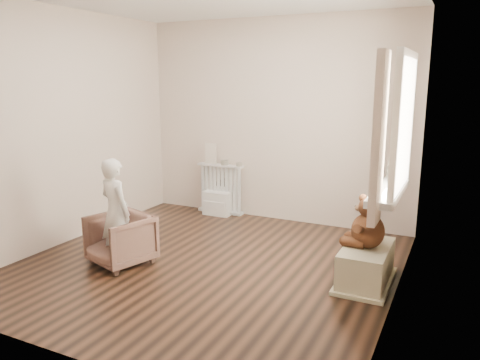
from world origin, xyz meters
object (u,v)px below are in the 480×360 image
at_px(child, 116,212).
at_px(teddy_bear, 369,213).
at_px(armchair, 121,240).
at_px(radiator, 221,186).
at_px(toy_vanity, 219,195).
at_px(toy_bench, 366,262).
at_px(plush_cat, 395,169).

bearing_deg(child, teddy_bear, -146.17).
xyz_separation_m(armchair, child, (0.00, -0.05, 0.30)).
xyz_separation_m(radiator, teddy_bear, (2.26, -1.42, 0.28)).
bearing_deg(armchair, child, -72.16).
bearing_deg(armchair, radiator, 106.54).
bearing_deg(child, toy_vanity, -73.06).
bearing_deg(toy_bench, plush_cat, 72.33).
relative_size(toy_vanity, child, 0.55).
bearing_deg(child, plush_cat, -137.86).
bearing_deg(radiator, armchair, -91.30).
height_order(child, teddy_bear, child).
height_order(toy_vanity, armchair, toy_vanity).
distance_m(radiator, child, 2.09).
height_order(toy_vanity, child, child).
relative_size(armchair, toy_bench, 0.75).
relative_size(toy_bench, plush_cat, 2.63).
bearing_deg(teddy_bear, toy_vanity, 151.30).
bearing_deg(teddy_bear, toy_bench, 81.83).
distance_m(toy_bench, plush_cat, 0.92).
bearing_deg(child, armchair, -72.16).
bearing_deg(toy_vanity, radiator, 65.45).
bearing_deg(plush_cat, child, -158.65).
xyz_separation_m(armchair, plush_cat, (2.45, 1.06, 0.75)).
distance_m(radiator, plush_cat, 2.67).
height_order(child, plush_cat, plush_cat).
xyz_separation_m(radiator, plush_cat, (2.40, -0.98, 0.61)).
height_order(armchair, plush_cat, plush_cat).
height_order(toy_bench, plush_cat, plush_cat).
distance_m(radiator, toy_vanity, 0.12).
height_order(teddy_bear, plush_cat, plush_cat).
height_order(toy_vanity, plush_cat, plush_cat).
bearing_deg(teddy_bear, armchair, -162.39).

